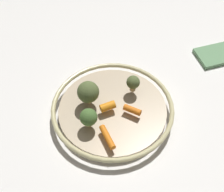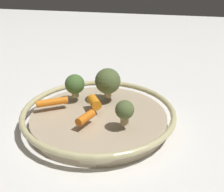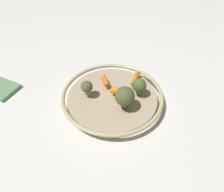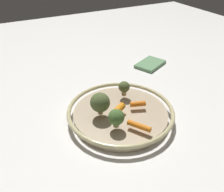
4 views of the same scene
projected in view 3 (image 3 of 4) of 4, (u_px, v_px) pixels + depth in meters
The scene contains 8 objects.
ground_plane at pixel (112, 102), 0.70m from camera, with size 2.59×2.59×0.00m, color silver.
serving_bowl at pixel (112, 97), 0.68m from camera, with size 0.34×0.34×0.04m.
baby_carrot_center at pixel (117, 91), 0.66m from camera, with size 0.02×0.02×0.04m, color orange.
baby_carrot_right at pixel (135, 78), 0.71m from camera, with size 0.02×0.02×0.07m, color orange.
baby_carrot_left at pixel (105, 81), 0.70m from camera, with size 0.02×0.02×0.05m, color orange.
broccoli_floret_mid at pixel (125, 96), 0.60m from camera, with size 0.06×0.06×0.07m.
broccoli_floret_small at pixel (87, 87), 0.64m from camera, with size 0.04×0.04×0.05m.
broccoli_floret_edge at pixel (139, 85), 0.65m from camera, with size 0.05×0.05×0.06m.
Camera 3 is at (0.37, -0.31, 0.50)m, focal length 32.46 mm.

